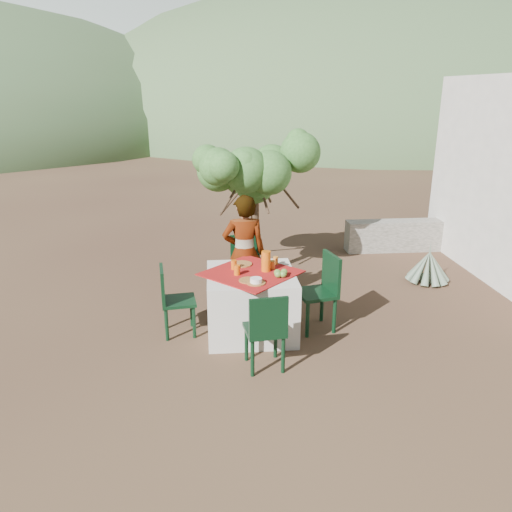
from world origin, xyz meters
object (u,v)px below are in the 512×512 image
Objects in this scene: person at (244,253)px; agave at (428,267)px; shrub_tree at (259,178)px; table at (251,302)px; chair_far at (247,265)px; juice_pitcher at (266,261)px; chair_right at (322,288)px; chair_near at (266,329)px; chair_left at (172,298)px.

person reaches higher than agave.
table is at bearing -97.95° from shrub_tree.
chair_far is 1.03m from juice_pitcher.
juice_pitcher is at bearing 105.42° from person.
agave is (2.53, -0.53, -1.31)m from shrub_tree.
shrub_tree is at bearing -106.08° from person.
chair_right is at bearing 140.41° from person.
chair_right is 0.48× the size of shrub_tree.
table is 1.39× the size of chair_right.
chair_far is at bearing -151.89° from chair_right.
agave is (2.72, 2.29, -0.24)m from chair_near.
shrub_tree is (0.27, 1.94, 1.16)m from table.
chair_left is (-0.93, 0.02, 0.09)m from table.
chair_left is 0.55× the size of person.
table is at bearing 90.39° from person.
chair_left is (-1.01, 0.91, -0.01)m from chair_near.
juice_pitcher reaches higher than chair_near.
table is 5.41× the size of juice_pitcher.
chair_far is 1.06× the size of chair_near.
chair_far is at bearing -103.06° from person.
chair_left is at bearing -48.99° from chair_near.
chair_far is 0.46× the size of shrub_tree.
chair_left is 1.18m from juice_pitcher.
agave is (1.95, 1.38, -0.29)m from chair_right.
chair_right is at bearing -0.85° from juice_pitcher.
chair_near is at bearing -139.83° from agave.
juice_pitcher is (0.21, -0.67, 0.11)m from person.
table is at bearing -95.67° from chair_far.
chair_right is 1.36× the size of agave.
chair_right is 1.15m from person.
juice_pitcher is (-0.68, 0.01, 0.36)m from chair_right.
shrub_tree reaches higher than chair_far.
chair_far reaches higher than chair_left.
chair_near reaches higher than chair_left.
chair_far is at bearing -51.68° from chair_left.
chair_right reaches higher than chair_near.
table is 1.54× the size of chair_left.
chair_near is 1.24× the size of agave.
chair_left is 0.43× the size of shrub_tree.
shrub_tree is (-0.59, 1.92, 1.02)m from chair_right.
shrub_tree reaches higher than chair_left.
shrub_tree is 2.02m from juice_pitcher.
juice_pitcher is at bearing 10.85° from table.
person reaches higher than juice_pitcher.
chair_near is 0.56× the size of person.
chair_left is at bearing -102.94° from chair_right.
person reaches higher than chair_far.
chair_near is at bearing -139.09° from chair_left.
chair_right is 0.61× the size of person.
chair_near is 0.44× the size of shrub_tree.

